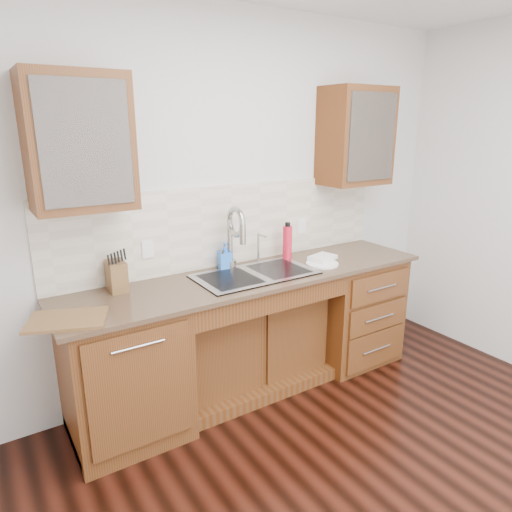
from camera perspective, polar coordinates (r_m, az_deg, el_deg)
wall_back at (r=3.40m, az=-3.66°, el=6.47°), size 4.00×0.10×2.70m
base_cabinet_left at (r=3.05m, az=-16.12°, el=-13.67°), size 0.70×0.62×0.88m
base_cabinet_center at (r=3.49m, az=-1.17°, el=-10.57°), size 1.20×0.44×0.70m
base_cabinet_right at (r=3.93m, az=11.51°, el=-6.31°), size 0.70×0.62×0.88m
countertop at (r=3.20m, az=-0.24°, el=-2.56°), size 2.70×0.65×0.03m
backsplash at (r=3.37m, az=-3.11°, el=3.89°), size 2.70×0.02×0.59m
sink at (r=3.21m, az=-0.10°, el=-3.82°), size 0.84×0.46×0.19m
faucet at (r=3.28m, az=-3.29°, el=1.82°), size 0.04×0.04×0.40m
filter_tap at (r=3.43m, az=0.28°, el=1.12°), size 0.02×0.02×0.24m
upper_cabinet_left at (r=2.77m, az=-21.32°, el=13.08°), size 0.55×0.34×0.75m
upper_cabinet_right at (r=3.81m, az=12.34°, el=14.39°), size 0.55×0.34×0.75m
outlet_left at (r=3.12m, az=-13.39°, el=0.84°), size 0.08×0.01×0.12m
outlet_right at (r=3.74m, az=5.73°, el=3.73°), size 0.08×0.01×0.12m
soap_bottle at (r=3.30m, az=-3.92°, el=0.02°), size 0.10×0.10×0.19m
water_bottle at (r=3.51m, az=3.93°, el=1.62°), size 0.09×0.09×0.26m
plate at (r=3.44m, az=8.28°, el=-0.96°), size 0.29×0.29×0.01m
dish_towel at (r=3.51m, az=8.32°, el=-0.20°), size 0.23×0.19×0.03m
knife_block at (r=3.00m, az=-17.02°, el=-2.40°), size 0.11×0.17×0.19m
cutting_board at (r=2.66m, az=-22.54°, el=-7.38°), size 0.47×0.40×0.02m
cup_left_a at (r=2.75m, az=-24.28°, el=11.65°), size 0.16×0.16×0.10m
cup_left_b at (r=2.81m, az=-18.50°, el=12.16°), size 0.12×0.12×0.08m
cup_right_a at (r=3.73m, az=11.01°, el=13.57°), size 0.15×0.15×0.09m
cup_right_b at (r=3.92m, az=13.96°, el=13.56°), size 0.12×0.12×0.10m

